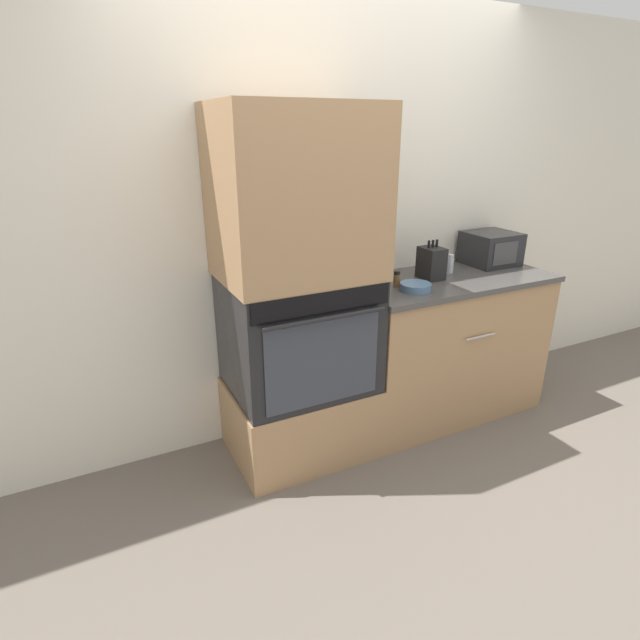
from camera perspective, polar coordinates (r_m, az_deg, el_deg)
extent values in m
plane|color=#6B6056|center=(3.05, 7.24, -15.25)|extent=(12.00, 12.00, 0.00)
cube|color=silver|center=(3.04, 1.72, 10.76)|extent=(8.00, 0.05, 2.50)
cube|color=#A87F56|center=(2.98, -2.29, -11.00)|extent=(0.79, 0.60, 0.43)
cube|color=black|center=(2.73, -2.45, -1.48)|extent=(0.77, 0.59, 0.64)
cube|color=black|center=(2.39, 0.39, 1.95)|extent=(0.74, 0.01, 0.11)
cube|color=#3FBFF2|center=(2.38, 0.43, 1.92)|extent=(0.09, 0.00, 0.03)
cube|color=#333842|center=(2.51, 0.37, -4.79)|extent=(0.63, 0.01, 0.47)
cylinder|color=black|center=(2.38, 0.72, 0.15)|extent=(0.65, 0.02, 0.02)
cube|color=#A87F56|center=(2.54, -2.72, 14.17)|extent=(0.79, 0.60, 0.84)
cube|color=#A87F56|center=(3.37, 13.90, -3.09)|extent=(1.28, 0.60, 0.90)
cube|color=#474442|center=(3.21, 14.63, 4.53)|extent=(1.30, 0.63, 0.03)
cylinder|color=#B7B7BC|center=(3.09, 17.89, -1.82)|extent=(0.22, 0.01, 0.01)
cube|color=#232326|center=(3.57, 18.91, 7.76)|extent=(0.32, 0.30, 0.21)
cube|color=#3D3D3F|center=(3.45, 20.43, 7.15)|extent=(0.20, 0.01, 0.15)
cube|color=black|center=(3.12, 12.60, 6.36)|extent=(0.12, 0.15, 0.19)
cylinder|color=black|center=(3.07, 12.34, 8.45)|extent=(0.02, 0.02, 0.04)
cylinder|color=black|center=(3.09, 12.78, 8.49)|extent=(0.02, 0.02, 0.04)
cylinder|color=black|center=(3.11, 13.21, 8.53)|extent=(0.02, 0.02, 0.04)
cylinder|color=#517599|center=(2.88, 10.86, 3.75)|extent=(0.18, 0.18, 0.04)
cylinder|color=brown|center=(2.94, 8.76, 4.50)|extent=(0.04, 0.04, 0.07)
cylinder|color=black|center=(2.92, 8.81, 5.36)|extent=(0.03, 0.03, 0.02)
cylinder|color=silver|center=(3.28, 14.61, 6.02)|extent=(0.05, 0.05, 0.09)
cylinder|color=#B7B7BC|center=(3.26, 14.70, 7.03)|extent=(0.04, 0.04, 0.03)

